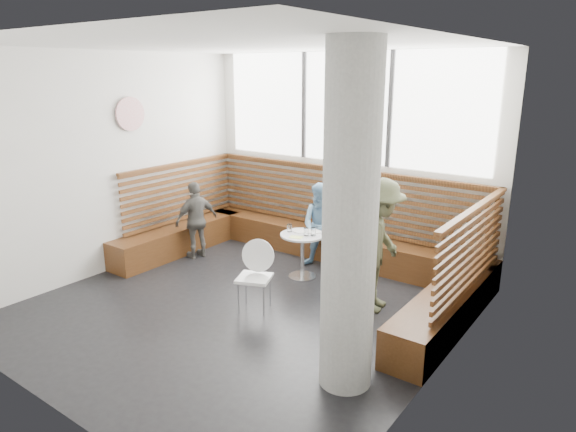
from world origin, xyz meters
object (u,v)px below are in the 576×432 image
Objects in this scene: concrete_column at (350,224)px; cafe_chair at (258,270)px; child_back at (322,226)px; child_left at (196,220)px; cafe_table at (302,246)px; adult_man at (379,246)px.

cafe_chair is at bearing 156.19° from concrete_column.
concrete_column is 2.42× the size of child_back.
child_back reaches higher than child_left.
adult_man reaches higher than cafe_table.
concrete_column reaches higher than cafe_chair.
adult_man is 1.27× the size of child_back.
child_left is at bearing 156.15° from concrete_column.
concrete_column reaches higher than cafe_table.
child_back is (-1.80, 2.40, -0.94)m from concrete_column.
concrete_column reaches higher than child_back.
child_back is (0.02, 0.48, 0.19)m from cafe_table.
cafe_chair reaches higher than cafe_table.
adult_man reaches higher than child_back.
concrete_column is 1.86m from adult_man.
cafe_table is at bearing 70.92° from adult_man.
adult_man is at bearing 104.96° from child_left.
cafe_table is (-1.83, 1.92, -1.13)m from concrete_column.
child_back is at bearing 52.71° from adult_man.
child_left is at bearing -169.67° from child_back.
child_back is at bearing 71.33° from cafe_chair.
cafe_table is 0.39× the size of adult_man.
child_left is at bearing 133.93° from cafe_chair.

